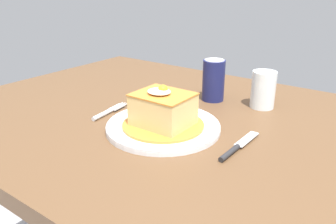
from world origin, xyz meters
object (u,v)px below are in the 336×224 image
Objects in this scene: main_plate at (163,126)px; soda_can at (213,80)px; knife at (235,149)px; fork at (107,112)px; drinking_glass at (263,92)px.

main_plate is 2.25× the size of soda_can.
soda_can is at bearing 127.44° from knife.
fork is at bearing -122.36° from soda_can.
drinking_glass is at bearing 43.45° from fork.
soda_can reaches higher than fork.
main_plate is 1.97× the size of fork.
drinking_glass is (0.13, 0.29, 0.04)m from main_plate.
drinking_glass is at bearing 65.49° from main_plate.
main_plate is 2.65× the size of drinking_glass.
main_plate is at bearing -87.60° from soda_can.
main_plate reaches higher than knife.
main_plate is 1.69× the size of knife.
knife is 0.30m from drinking_glass.
drinking_glass reaches higher than main_plate.
main_plate is 0.27m from soda_can.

